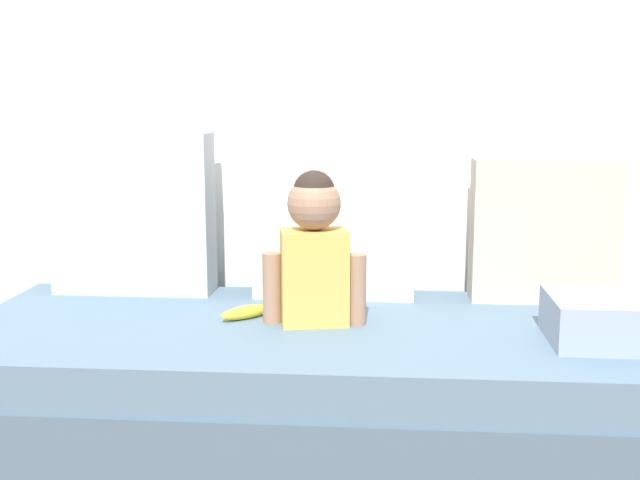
{
  "coord_description": "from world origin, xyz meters",
  "views": [
    {
      "loc": [
        0.17,
        -2.25,
        1.04
      ],
      "look_at": [
        -0.02,
        0.0,
        0.63
      ],
      "focal_mm": 44.81,
      "sensor_mm": 36.0,
      "label": 1
    }
  ],
  "objects_px": {
    "couch": "(326,387)",
    "throw_pillow_right": "(543,230)",
    "throw_pillow_left": "(133,213)",
    "banana": "(246,312)",
    "folded_blanket": "(624,320)",
    "toddler": "(314,248)",
    "throw_pillow_center": "(334,217)"
  },
  "relations": [
    {
      "from": "couch",
      "to": "throw_pillow_center",
      "type": "relative_size",
      "value": 4.13
    },
    {
      "from": "couch",
      "to": "throw_pillow_right",
      "type": "height_order",
      "value": "throw_pillow_right"
    },
    {
      "from": "throw_pillow_left",
      "to": "throw_pillow_center",
      "type": "relative_size",
      "value": 1.02
    },
    {
      "from": "toddler",
      "to": "throw_pillow_right",
      "type": "bearing_deg",
      "value": 25.5
    },
    {
      "from": "couch",
      "to": "banana",
      "type": "bearing_deg",
      "value": 170.92
    },
    {
      "from": "couch",
      "to": "folded_blanket",
      "type": "xyz_separation_m",
      "value": [
        0.81,
        -0.11,
        0.26
      ]
    },
    {
      "from": "banana",
      "to": "couch",
      "type": "bearing_deg",
      "value": -9.08
    },
    {
      "from": "toddler",
      "to": "banana",
      "type": "relative_size",
      "value": 2.65
    },
    {
      "from": "couch",
      "to": "throw_pillow_left",
      "type": "bearing_deg",
      "value": 152.76
    },
    {
      "from": "toddler",
      "to": "folded_blanket",
      "type": "height_order",
      "value": "toddler"
    },
    {
      "from": "throw_pillow_center",
      "to": "banana",
      "type": "relative_size",
      "value": 3.12
    },
    {
      "from": "banana",
      "to": "folded_blanket",
      "type": "xyz_separation_m",
      "value": [
        1.06,
        -0.15,
        0.04
      ]
    },
    {
      "from": "couch",
      "to": "toddler",
      "type": "height_order",
      "value": "toddler"
    },
    {
      "from": "toddler",
      "to": "throw_pillow_center",
      "type": "bearing_deg",
      "value": 84.04
    },
    {
      "from": "throw_pillow_left",
      "to": "folded_blanket",
      "type": "height_order",
      "value": "throw_pillow_left"
    },
    {
      "from": "banana",
      "to": "folded_blanket",
      "type": "distance_m",
      "value": 1.07
    },
    {
      "from": "folded_blanket",
      "to": "couch",
      "type": "bearing_deg",
      "value": 172.14
    },
    {
      "from": "throw_pillow_right",
      "to": "banana",
      "type": "distance_m",
      "value": 1.0
    },
    {
      "from": "throw_pillow_left",
      "to": "banana",
      "type": "relative_size",
      "value": 3.17
    },
    {
      "from": "folded_blanket",
      "to": "throw_pillow_right",
      "type": "bearing_deg",
      "value": 106.39
    },
    {
      "from": "throw_pillow_left",
      "to": "throw_pillow_right",
      "type": "distance_m",
      "value": 1.36
    },
    {
      "from": "throw_pillow_right",
      "to": "banana",
      "type": "relative_size",
      "value": 2.7
    },
    {
      "from": "throw_pillow_center",
      "to": "throw_pillow_right",
      "type": "distance_m",
      "value": 0.68
    },
    {
      "from": "throw_pillow_left",
      "to": "throw_pillow_right",
      "type": "relative_size",
      "value": 1.17
    },
    {
      "from": "throw_pillow_center",
      "to": "throw_pillow_right",
      "type": "bearing_deg",
      "value": 0.0
    },
    {
      "from": "throw_pillow_center",
      "to": "toddler",
      "type": "distance_m",
      "value": 0.34
    },
    {
      "from": "couch",
      "to": "throw_pillow_right",
      "type": "relative_size",
      "value": 4.76
    },
    {
      "from": "toddler",
      "to": "folded_blanket",
      "type": "relative_size",
      "value": 1.13
    },
    {
      "from": "throw_pillow_left",
      "to": "folded_blanket",
      "type": "distance_m",
      "value": 1.58
    },
    {
      "from": "folded_blanket",
      "to": "banana",
      "type": "bearing_deg",
      "value": 171.86
    },
    {
      "from": "throw_pillow_center",
      "to": "folded_blanket",
      "type": "distance_m",
      "value": 0.96
    },
    {
      "from": "couch",
      "to": "throw_pillow_left",
      "type": "relative_size",
      "value": 4.06
    }
  ]
}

